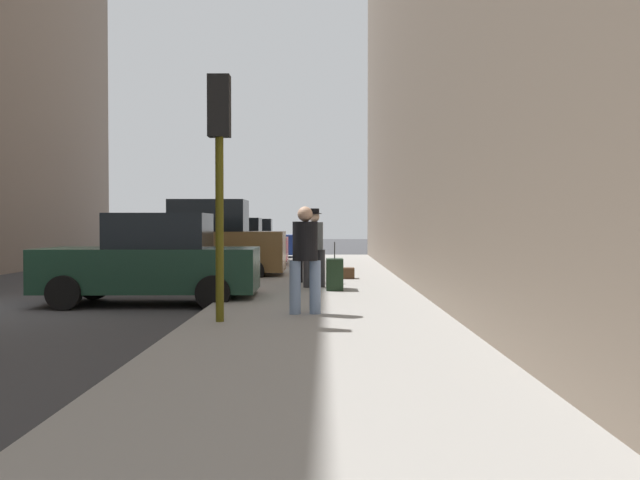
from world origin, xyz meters
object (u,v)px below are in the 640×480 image
at_px(fire_hydrant, 250,275).
at_px(traffic_light, 219,143).
at_px(parked_bronze_suv, 204,243).
at_px(parked_red_hatchback, 229,244).
at_px(parked_dark_green_sedan, 152,261).
at_px(rolling_suitcase, 335,274).
at_px(duffel_bag, 348,273).
at_px(pedestrian_in_jeans, 305,254).
at_px(parked_blue_sedan, 246,241).
at_px(pedestrian_with_fedora, 305,242).
at_px(pedestrian_with_beanie, 314,244).

height_order(fire_hydrant, traffic_light, traffic_light).
bearing_deg(parked_bronze_suv, parked_red_hatchback, 90.00).
bearing_deg(parked_dark_green_sedan, rolling_suitcase, 21.95).
bearing_deg(traffic_light, fire_hydrant, 90.61).
relative_size(traffic_light, duffel_bag, 8.18).
relative_size(parked_red_hatchback, pedestrian_in_jeans, 2.47).
xyz_separation_m(parked_blue_sedan, traffic_light, (1.85, -20.07, 1.91)).
xyz_separation_m(pedestrian_in_jeans, rolling_suitcase, (0.52, 4.08, -0.61)).
relative_size(parked_bronze_suv, rolling_suitcase, 4.43).
bearing_deg(fire_hydrant, parked_dark_green_sedan, -147.39).
bearing_deg(traffic_light, parked_blue_sedan, 95.28).
height_order(fire_hydrant, duffel_bag, fire_hydrant).
relative_size(parked_blue_sedan, duffel_bag, 9.70).
distance_m(pedestrian_with_fedora, duffel_bag, 1.88).
distance_m(parked_bronze_suv, pedestrian_with_fedora, 3.85).
bearing_deg(parked_bronze_suv, pedestrian_with_fedora, -40.71).
distance_m(fire_hydrant, traffic_light, 5.19).
bearing_deg(rolling_suitcase, parked_blue_sedan, 103.41).
relative_size(pedestrian_with_beanie, pedestrian_with_fedora, 1.00).
relative_size(parked_red_hatchback, traffic_light, 1.17).
distance_m(parked_dark_green_sedan, fire_hydrant, 2.17).
height_order(parked_red_hatchback, rolling_suitcase, parked_red_hatchback).
bearing_deg(pedestrian_with_beanie, parked_red_hatchback, 109.03).
distance_m(pedestrian_in_jeans, rolling_suitcase, 4.16).
relative_size(parked_dark_green_sedan, traffic_light, 1.18).
height_order(parked_bronze_suv, pedestrian_with_beanie, parked_bronze_suv).
relative_size(pedestrian_with_fedora, duffel_bag, 4.04).
bearing_deg(parked_blue_sedan, duffel_bag, -71.35).
bearing_deg(traffic_light, rolling_suitcase, 70.62).
relative_size(parked_dark_green_sedan, pedestrian_with_beanie, 2.38).
bearing_deg(pedestrian_with_fedora, parked_dark_green_sedan, -130.49).
relative_size(parked_red_hatchback, pedestrian_with_beanie, 2.38).
distance_m(parked_red_hatchback, fire_hydrant, 10.26).
bearing_deg(pedestrian_with_beanie, duffel_bag, 71.85).
distance_m(pedestrian_with_beanie, pedestrian_in_jeans, 4.74).
bearing_deg(duffel_bag, traffic_light, -104.61).
distance_m(parked_dark_green_sedan, traffic_light, 4.41).
bearing_deg(traffic_light, parked_dark_green_sedan, 117.79).
distance_m(parked_dark_green_sedan, duffel_bag, 6.20).
height_order(parked_dark_green_sedan, fire_hydrant, parked_dark_green_sedan).
relative_size(parked_bronze_suv, fire_hydrant, 6.55).
height_order(traffic_light, pedestrian_with_beanie, traffic_light).
relative_size(parked_dark_green_sedan, parked_bronze_suv, 0.92).
xyz_separation_m(parked_dark_green_sedan, pedestrian_with_fedora, (2.92, 3.42, 0.29)).
bearing_deg(pedestrian_with_beanie, parked_blue_sedan, 102.31).
distance_m(parked_bronze_suv, traffic_light, 9.78).
relative_size(traffic_light, pedestrian_in_jeans, 2.11).
bearing_deg(parked_bronze_suv, parked_blue_sedan, 90.00).
height_order(parked_red_hatchback, pedestrian_with_fedora, pedestrian_with_fedora).
height_order(parked_dark_green_sedan, duffel_bag, parked_dark_green_sedan).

